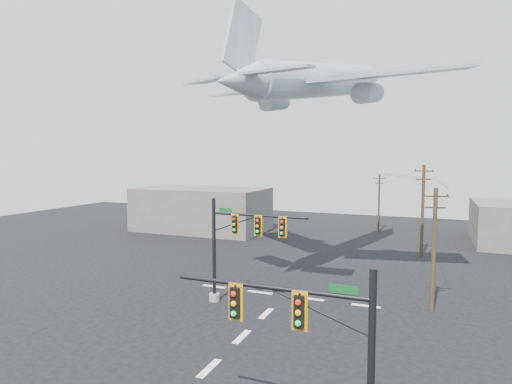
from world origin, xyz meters
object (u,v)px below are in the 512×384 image
at_px(signal_mast_near, 323,360).
at_px(utility_pole_a, 434,248).
at_px(utility_pole_b, 423,209).
at_px(airliner, 319,81).
at_px(signal_mast_far, 236,245).
at_px(utility_pole_c, 379,202).

height_order(signal_mast_near, utility_pole_a, utility_pole_a).
bearing_deg(signal_mast_near, utility_pole_b, 85.68).
bearing_deg(airliner, signal_mast_far, 179.09).
height_order(signal_mast_far, utility_pole_b, utility_pole_b).
height_order(signal_mast_near, utility_pole_b, utility_pole_b).
bearing_deg(utility_pole_a, utility_pole_b, 80.32).
height_order(signal_mast_near, signal_mast_far, signal_mast_far).
xyz_separation_m(signal_mast_near, airliner, (-6.21, 24.26, 13.32)).
distance_m(signal_mast_near, signal_mast_far, 16.48).
bearing_deg(signal_mast_near, airliner, 104.36).
bearing_deg(utility_pole_a, airliner, 130.88).
relative_size(utility_pole_b, airliner, 0.36).
height_order(utility_pole_a, airliner, airliner).
relative_size(utility_pole_a, utility_pole_c, 1.05).
height_order(utility_pole_c, airliner, airliner).
height_order(utility_pole_b, airliner, airliner).
distance_m(utility_pole_c, airliner, 26.98).
height_order(signal_mast_far, airliner, airliner).
relative_size(signal_mast_far, utility_pole_b, 0.78).
bearing_deg(utility_pole_b, utility_pole_a, -69.62).
bearing_deg(airliner, utility_pole_a, -110.60).
xyz_separation_m(utility_pole_b, airliner, (-8.78, -9.76, 12.07)).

